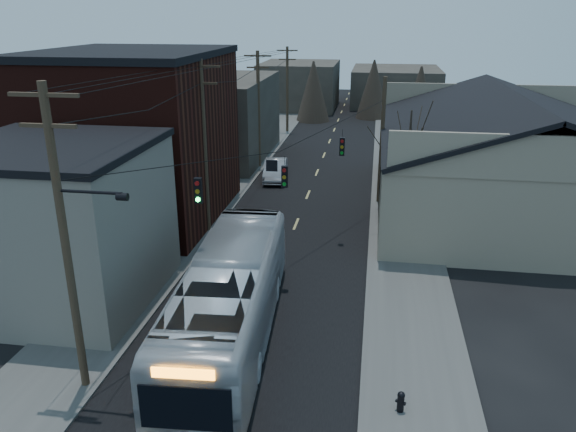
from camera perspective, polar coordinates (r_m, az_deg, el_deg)
name	(u,v)px	position (r m, az deg, el deg)	size (l,w,h in m)	color
road_surface	(314,179)	(44.14, 2.68, 3.74)	(9.00, 110.00, 0.02)	black
sidewalk_left	(234,175)	(45.26, -5.55, 4.15)	(4.00, 110.00, 0.12)	#474744
sidewalk_right	(398,182)	(43.94, 11.15, 3.37)	(4.00, 110.00, 0.12)	#474744
building_clapboard	(58,226)	(26.62, -22.30, -0.97)	(8.00, 8.00, 7.00)	slate
building_brick	(136,139)	(36.04, -15.22, 7.54)	(10.00, 12.00, 10.00)	black
building_left_far	(216,118)	(50.92, -7.32, 9.83)	(9.00, 14.00, 7.00)	#332F29
warehouse	(504,170)	(39.29, 21.13, 4.42)	(16.16, 20.60, 7.73)	gray
building_far_left	(300,85)	(78.42, 1.19, 13.15)	(10.00, 12.00, 6.00)	#332F29
building_far_right	(395,86)	(82.76, 10.86, 12.82)	(12.00, 14.00, 5.00)	#332F29
bare_tree	(407,172)	(33.36, 12.01, 4.35)	(0.40, 0.40, 7.20)	black
utility_lines	(259,130)	(37.81, -2.96, 8.70)	(11.24, 45.28, 10.50)	#382B1E
bus	(229,299)	(22.17, -5.97, -8.43)	(3.08, 13.15, 3.66)	#B4BAC1
parked_car	(275,170)	(43.86, -1.29, 4.71)	(1.66, 4.77, 1.57)	#93959A
fire_hydrant	(401,401)	(19.46, 11.39, -17.93)	(0.35, 0.25, 0.73)	black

